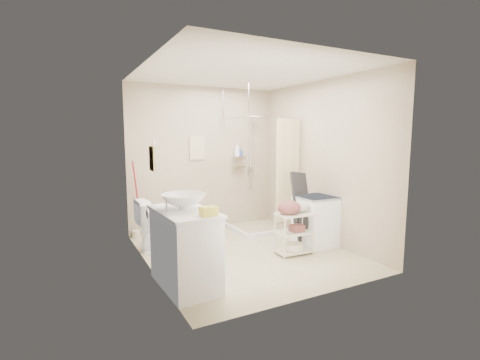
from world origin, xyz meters
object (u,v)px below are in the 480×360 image
object	(u,v)px
vanity	(185,248)
washing_machine	(315,221)
toilet	(163,224)
laundry_rack	(294,230)

from	to	relation	value
vanity	washing_machine	size ratio (longest dim) A/B	1.29
toilet	washing_machine	distance (m)	2.36
laundry_rack	vanity	bearing A→B (deg)	-167.27
vanity	toilet	size ratio (longest dim) A/B	1.30
washing_machine	laundry_rack	world-z (taller)	washing_machine
vanity	toilet	xyz separation A→B (m)	(0.12, 1.40, -0.06)
vanity	laundry_rack	size ratio (longest dim) A/B	1.40
washing_machine	laundry_rack	bearing A→B (deg)	-160.37
washing_machine	vanity	bearing A→B (deg)	-166.76
vanity	laundry_rack	distance (m)	1.79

